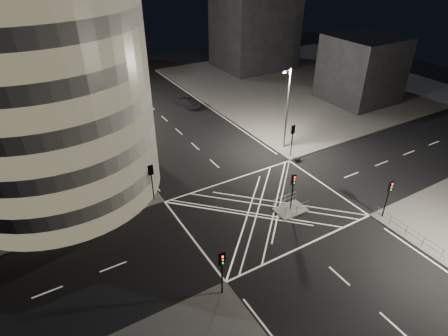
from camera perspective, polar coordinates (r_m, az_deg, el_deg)
ground at (r=37.12m, az=6.17°, el=-6.17°), size 120.00×120.00×0.00m
sidewalk_far_right at (r=72.46m, az=12.39°, el=12.73°), size 42.00×42.00×0.15m
central_island at (r=37.21m, az=10.04°, el=-6.27°), size 3.00×2.00×0.15m
building_right_far at (r=78.51m, az=4.65°, el=20.48°), size 14.00×12.00×15.00m
building_right_near at (r=64.52m, az=20.21°, el=13.99°), size 10.00×10.00×10.00m
building_far_end at (r=83.45m, az=-21.74°, el=20.14°), size 18.00×8.00×18.00m
tree_a at (r=37.79m, az=-14.81°, el=1.31°), size 4.41×4.41×6.61m
tree_b at (r=42.64m, az=-17.44°, el=5.78°), size 4.07×4.07×7.28m
tree_c at (r=48.43m, az=-19.16°, el=7.34°), size 3.68×3.68×6.11m
tree_d at (r=53.43m, az=-21.04°, el=11.04°), size 5.64×5.64×8.80m
tree_e at (r=59.49m, az=-22.04°, el=11.43°), size 3.70×3.70×6.35m
traffic_signal_fl at (r=37.02m, az=-11.01°, el=-1.22°), size 0.55×0.22×4.00m
traffic_signal_nl at (r=27.25m, az=-0.31°, el=-14.69°), size 0.55×0.22×4.00m
traffic_signal_fr at (r=44.87m, az=10.41°, el=4.99°), size 0.55×0.22×4.00m
traffic_signal_nr at (r=37.22m, az=23.81°, el=-3.42°), size 0.55×0.22×4.00m
traffic_signal_island at (r=35.56m, az=10.46°, el=-2.65°), size 0.55×0.22×4.00m
street_lamp_left_near at (r=40.00m, az=-14.93°, el=5.20°), size 1.25×0.25×10.00m
street_lamp_left_far at (r=56.46m, az=-20.61°, el=11.99°), size 1.25×0.25×10.00m
street_lamp_right_far at (r=45.70m, az=9.57°, el=9.19°), size 1.25×0.25×10.00m
railing_near_right at (r=36.13m, az=29.15°, el=-10.60°), size 0.06×11.70×1.10m
railing_island_south at (r=36.31m, az=11.03°, el=-6.23°), size 2.80×0.06×1.10m
railing_island_north at (r=37.37m, az=9.26°, el=-4.80°), size 2.80×0.06×1.10m
sedan at (r=59.70m, az=-5.55°, el=9.92°), size 2.38×4.65×1.46m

